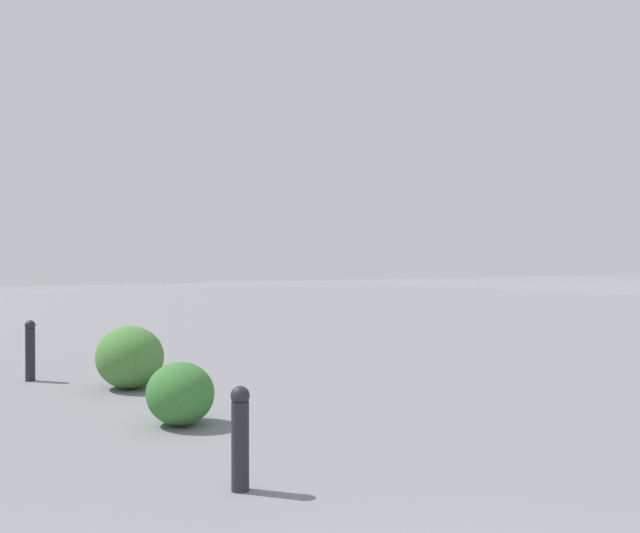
# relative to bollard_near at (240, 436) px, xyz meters

# --- Properties ---
(bollard_near) EXTENTS (0.13, 0.13, 0.70)m
(bollard_near) POSITION_rel_bollard_near_xyz_m (0.00, 0.00, 0.00)
(bollard_near) COLOR #232328
(bollard_near) RESTS_ON ground
(bollard_mid) EXTENTS (0.13, 0.13, 0.78)m
(bollard_mid) POSITION_rel_bollard_near_xyz_m (5.21, 0.37, 0.04)
(bollard_mid) COLOR #232328
(bollard_mid) RESTS_ON ground
(shrub_low) EXTENTS (0.69, 0.62, 0.59)m
(shrub_low) POSITION_rel_bollard_near_xyz_m (1.96, -0.35, -0.07)
(shrub_low) COLOR #387533
(shrub_low) RESTS_ON ground
(shrub_round) EXTENTS (0.88, 0.79, 0.75)m
(shrub_round) POSITION_rel_bollard_near_xyz_m (4.02, -0.53, 0.01)
(shrub_round) COLOR #477F38
(shrub_round) RESTS_ON ground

